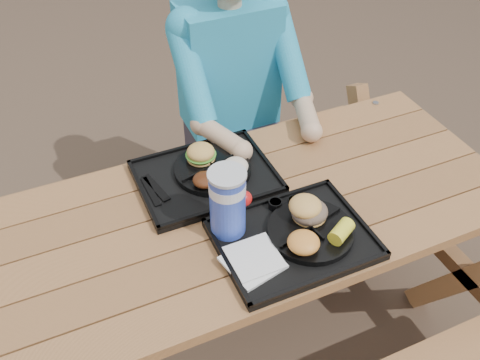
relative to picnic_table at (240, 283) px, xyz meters
name	(u,v)px	position (x,y,z in m)	size (l,w,h in m)	color
ground	(240,339)	(0.00, 0.00, -0.38)	(60.00, 60.00, 0.00)	#999999
picnic_table	(240,283)	(0.00, 0.00, 0.00)	(1.80, 1.49, 0.75)	#999999
tray_near	(293,240)	(0.09, -0.19, 0.39)	(0.45, 0.35, 0.02)	black
tray_far	(206,178)	(-0.05, 0.18, 0.39)	(0.45, 0.35, 0.02)	black
plate_near	(311,231)	(0.15, -0.19, 0.41)	(0.26, 0.26, 0.02)	black
plate_far	(213,169)	(-0.02, 0.19, 0.41)	(0.26, 0.26, 0.02)	black
napkin_stack	(253,262)	(-0.06, -0.23, 0.40)	(0.15, 0.15, 0.02)	white
soda_cup	(228,204)	(-0.07, -0.08, 0.50)	(0.11, 0.11, 0.21)	#1734B3
condiment_bbq	(275,204)	(0.10, -0.05, 0.41)	(0.04, 0.04, 0.03)	black
condiment_mustard	(294,202)	(0.16, -0.07, 0.41)	(0.04, 0.04, 0.03)	gold
sandwich	(310,204)	(0.16, -0.15, 0.47)	(0.11, 0.11, 0.11)	#E4A550
mac_cheese	(304,242)	(0.09, -0.25, 0.44)	(0.09, 0.09, 0.05)	#EF9E3F
corn_cob	(341,231)	(0.21, -0.26, 0.44)	(0.08, 0.08, 0.05)	#FFF635
cutlery_far	(156,188)	(-0.22, 0.19, 0.40)	(0.03, 0.15, 0.01)	black
burger	(201,149)	(-0.04, 0.25, 0.46)	(0.10, 0.10, 0.09)	gold
baked_beans	(205,180)	(-0.07, 0.12, 0.43)	(0.08, 0.08, 0.04)	#4F240F
potato_salad	(236,166)	(0.04, 0.14, 0.44)	(0.09, 0.09, 0.05)	silver
diner	(231,115)	(0.25, 0.64, 0.27)	(0.48, 0.84, 1.28)	#18A2A9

